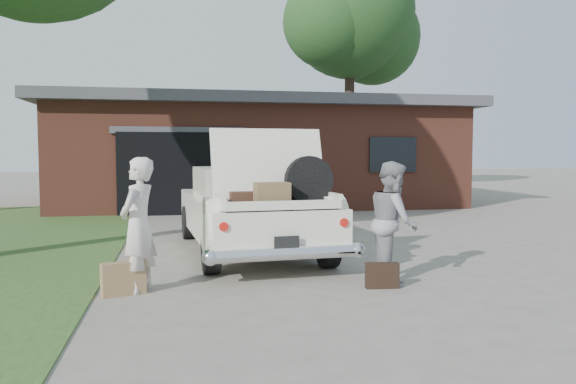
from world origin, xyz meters
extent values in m
plane|color=gray|center=(0.00, 0.00, 0.00)|extent=(90.00, 90.00, 0.00)
cube|color=brown|center=(1.00, 11.50, 1.50)|extent=(12.00, 7.00, 3.00)
cube|color=#4C4C51|center=(1.00, 11.50, 3.15)|extent=(12.80, 7.80, 0.30)
cube|color=black|center=(-1.50, 8.05, 1.10)|extent=(3.20, 0.30, 2.20)
cube|color=#4C4C51|center=(-1.50, 7.98, 2.25)|extent=(3.50, 0.12, 0.18)
cube|color=black|center=(4.50, 7.98, 1.60)|extent=(1.40, 0.08, 1.00)
cylinder|color=#38281E|center=(6.20, 17.60, 3.17)|extent=(0.44, 0.44, 6.34)
sphere|color=#244D1F|center=(6.20, 17.60, 7.92)|extent=(5.82, 5.82, 5.82)
sphere|color=#244D1F|center=(7.51, 18.18, 7.02)|extent=(4.37, 4.37, 4.37)
sphere|color=#244D1F|center=(5.04, 16.87, 7.36)|extent=(4.08, 4.08, 4.08)
cube|color=silver|center=(-0.38, 2.14, 0.60)|extent=(2.17, 4.92, 0.62)
cube|color=beige|center=(-0.40, 2.43, 1.15)|extent=(1.72, 2.03, 0.50)
cube|color=black|center=(-0.47, 3.34, 1.13)|extent=(1.49, 0.19, 0.42)
cube|color=black|center=(-0.33, 1.52, 1.13)|extent=(1.49, 0.19, 0.42)
cylinder|color=black|center=(-1.10, 0.45, 0.32)|extent=(0.26, 0.65, 0.63)
cylinder|color=black|center=(0.58, 0.57, 0.32)|extent=(0.26, 0.65, 0.63)
cylinder|color=black|center=(-1.34, 3.70, 0.32)|extent=(0.26, 0.65, 0.63)
cylinder|color=black|center=(0.34, 3.83, 0.32)|extent=(0.26, 0.65, 0.63)
cylinder|color=silver|center=(-0.20, -0.31, 0.38)|extent=(1.98, 0.32, 0.17)
cylinder|color=#A5140F|center=(-0.99, -0.30, 0.75)|extent=(0.12, 0.10, 0.12)
cylinder|color=#A5140F|center=(0.58, -0.18, 0.75)|extent=(0.12, 0.10, 0.12)
cube|color=black|center=(-0.20, -0.32, 0.53)|extent=(0.33, 0.04, 0.16)
cube|color=black|center=(-0.25, 0.32, 0.93)|extent=(1.56, 1.16, 0.04)
cube|color=silver|center=(-1.01, 0.26, 1.03)|extent=(0.13, 1.06, 0.17)
cube|color=silver|center=(0.52, 0.37, 1.03)|extent=(0.13, 1.06, 0.17)
cube|color=silver|center=(-0.21, -0.21, 0.99)|extent=(1.54, 0.17, 0.12)
cube|color=silver|center=(-0.27, 0.67, 1.47)|extent=(1.64, 0.51, 1.06)
cube|color=#4A2D1F|center=(-0.57, 0.49, 1.04)|extent=(0.57, 0.39, 0.18)
cube|color=olive|center=(-0.31, 0.13, 1.11)|extent=(0.47, 0.33, 0.31)
cube|color=black|center=(-0.13, 0.47, 1.05)|extent=(0.65, 0.45, 0.19)
cylinder|color=black|center=(0.23, 0.30, 1.28)|extent=(0.67, 0.20, 0.66)
imported|color=silver|center=(-2.00, -0.38, 0.80)|extent=(0.59, 0.69, 1.61)
imported|color=gray|center=(1.19, -0.40, 0.77)|extent=(0.73, 0.86, 1.55)
cube|color=#99754E|center=(-2.17, -0.50, 0.19)|extent=(0.52, 0.31, 0.39)
cube|color=black|center=(0.91, -0.76, 0.16)|extent=(0.42, 0.17, 0.31)
camera|label=1|loc=(-1.53, -7.19, 1.66)|focal=35.00mm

